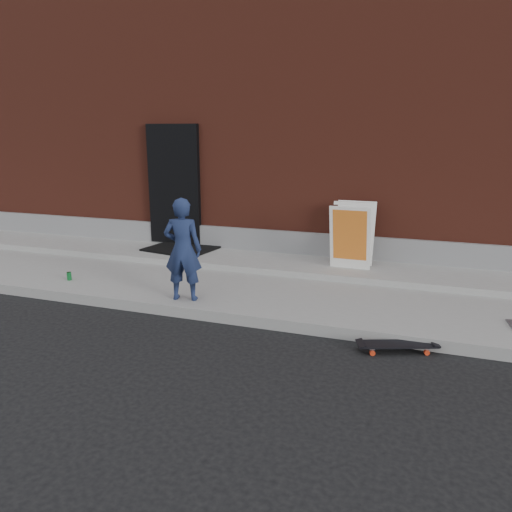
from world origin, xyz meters
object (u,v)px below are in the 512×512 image
at_px(child, 183,250).
at_px(soda_can, 69,276).
at_px(skateboard, 397,345).
at_px(pizza_sign, 352,235).

bearing_deg(child, soda_can, -18.21).
distance_m(skateboard, pizza_sign, 2.76).
xyz_separation_m(pizza_sign, soda_can, (-4.06, -1.86, -0.57)).
distance_m(child, skateboard, 3.01).
bearing_deg(skateboard, pizza_sign, 110.05).
bearing_deg(soda_can, skateboard, -7.46).
xyz_separation_m(skateboard, soda_can, (-4.98, 0.65, 0.13)).
relative_size(pizza_sign, soda_can, 8.31).
bearing_deg(child, pizza_sign, -145.71).
height_order(skateboard, pizza_sign, pizza_sign).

